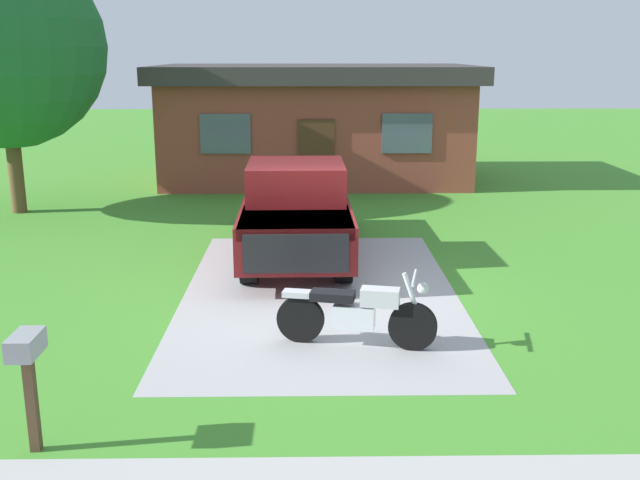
# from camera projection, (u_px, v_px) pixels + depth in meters

# --- Properties ---
(ground_plane) EXTENTS (80.00, 80.00, 0.00)m
(ground_plane) POSITION_uv_depth(u_px,v_px,m) (320.00, 294.00, 12.33)
(ground_plane) COLOR #42892B
(driveway_pad) EXTENTS (4.53, 7.52, 0.01)m
(driveway_pad) POSITION_uv_depth(u_px,v_px,m) (320.00, 294.00, 12.33)
(driveway_pad) COLOR #9E9E9E
(driveway_pad) RESTS_ON ground
(motorcycle) EXTENTS (2.19, 0.80, 1.09)m
(motorcycle) POSITION_uv_depth(u_px,v_px,m) (357.00, 313.00, 10.07)
(motorcycle) COLOR black
(motorcycle) RESTS_ON ground
(pickup_truck) EXTENTS (2.07, 5.65, 1.90)m
(pickup_truck) POSITION_uv_depth(u_px,v_px,m) (296.00, 207.00, 14.50)
(pickup_truck) COLOR black
(pickup_truck) RESTS_ON ground
(mailbox) EXTENTS (0.26, 0.48, 1.26)m
(mailbox) POSITION_uv_depth(u_px,v_px,m) (27.00, 361.00, 7.28)
(mailbox) COLOR #4C3823
(mailbox) RESTS_ON ground
(shade_tree) EXTENTS (4.82, 4.82, 6.43)m
(shade_tree) POSITION_uv_depth(u_px,v_px,m) (3.00, 47.00, 17.56)
(shade_tree) COLOR brown
(shade_tree) RESTS_ON ground
(neighbor_house) EXTENTS (9.60, 5.60, 3.50)m
(neighbor_house) POSITION_uv_depth(u_px,v_px,m) (315.00, 122.00, 22.90)
(neighbor_house) COLOR brown
(neighbor_house) RESTS_ON ground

